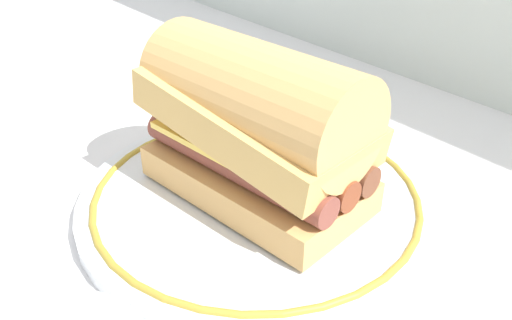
# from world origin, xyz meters

# --- Properties ---
(ground_plane) EXTENTS (1.50, 1.50, 0.00)m
(ground_plane) POSITION_xyz_m (0.00, 0.00, 0.00)
(ground_plane) COLOR white
(plate) EXTENTS (0.29, 0.29, 0.01)m
(plate) POSITION_xyz_m (0.03, 0.01, 0.01)
(plate) COLOR white
(plate) RESTS_ON ground_plane
(sausage_sandwich) EXTENTS (0.19, 0.11, 0.13)m
(sausage_sandwich) POSITION_xyz_m (0.03, 0.01, 0.08)
(sausage_sandwich) COLOR tan
(sausage_sandwich) RESTS_ON plate
(butter_knife) EXTENTS (0.11, 0.11, 0.01)m
(butter_knife) POSITION_xyz_m (-0.14, 0.19, 0.00)
(butter_knife) COLOR silver
(butter_knife) RESTS_ON ground_plane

